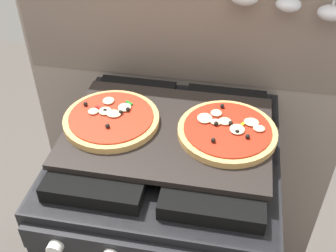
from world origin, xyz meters
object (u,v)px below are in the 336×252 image
Objects in this scene: stove at (168,237)px; pizza_right at (227,131)px; pizza_left at (112,118)px; baking_tray at (168,131)px.

stove is 3.50× the size of pizza_right.
pizza_right is (0.31, 0.00, 0.00)m from pizza_left.
stove is 3.50× the size of pizza_left.
baking_tray is 2.10× the size of pizza_right.
pizza_right reaches higher than stove.
pizza_left reaches higher than baking_tray.
stove is 1.67× the size of baking_tray.
pizza_left is at bearing 178.43° from stove.
stove is 0.46m from baking_tray.
stove is 0.50m from pizza_left.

